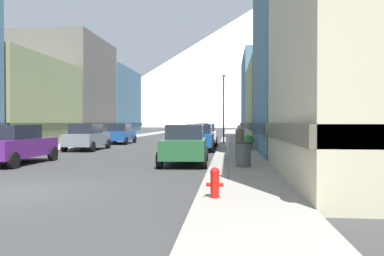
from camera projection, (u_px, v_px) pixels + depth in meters
The scene contains 24 objects.
ground_plane at pixel (14, 192), 10.19m from camera, with size 400.00×400.00×0.00m, color #373737.
sidewalk_left at pixel (129, 137), 45.63m from camera, with size 2.50×100.00×0.15m, color gray.
sidewalk_right at pixel (233, 138), 44.42m from camera, with size 2.50×100.00×0.15m, color gray.
storefront_left_2 at pixel (61, 91), 40.16m from camera, with size 9.26×10.28×10.71m.
storefront_left_3 at pixel (99, 104), 51.83m from camera, with size 9.26×12.13×9.18m.
storefront_right_1 at pixel (322, 58), 21.82m from camera, with size 7.57×10.57×11.58m.
storefront_right_2 at pixel (299, 106), 33.44m from camera, with size 9.16×11.74×7.04m.
storefront_right_3 at pixel (274, 98), 45.92m from camera, with size 7.90×13.10×10.03m.
car_left_0 at pixel (15, 144), 16.97m from camera, with size 2.15×4.44×1.78m.
car_left_1 at pixel (87, 137), 25.63m from camera, with size 2.12×4.43×1.78m.
car_left_2 at pixel (120, 134), 33.38m from camera, with size 2.17×4.45×1.78m.
car_right_0 at pixel (185, 144), 17.09m from camera, with size 2.22×4.47×1.78m.
car_right_1 at pixel (199, 137), 25.28m from camera, with size 2.08×4.41×1.78m.
car_right_2 at pixel (205, 134), 31.28m from camera, with size 2.20×4.46×1.78m.
car_driving_0 at pixel (203, 128), 62.55m from camera, with size 2.06×4.40×1.78m.
fire_hydrant_near at pixel (215, 181), 8.68m from camera, with size 0.40×0.22×0.70m.
parking_meter_near at pixel (228, 151), 11.64m from camera, with size 0.14×0.10×1.33m.
trash_bin_right at pixel (244, 154), 14.78m from camera, with size 0.59×0.59×0.98m.
potted_plant_0 at pixel (247, 142), 25.05m from camera, with size 0.49×0.49×0.87m.
potted_plant_1 at pixel (248, 142), 23.72m from camera, with size 0.70×0.70×0.94m.
potted_plant_2 at pixel (8, 143), 21.91m from camera, with size 0.64×0.64×0.97m.
pedestrian_0 at pixel (240, 144), 16.83m from camera, with size 0.36×0.36×1.64m.
streetlamp_right at pixel (224, 97), 31.45m from camera, with size 0.36×0.36×5.86m.
mountain_backdrop at pixel (257, 66), 265.87m from camera, with size 260.03×260.03×83.79m, color silver.
Camera 1 is at (5.77, -9.65, 1.88)m, focal length 35.38 mm.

